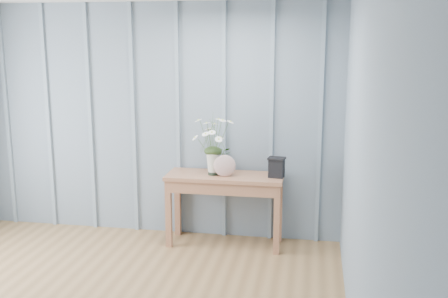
% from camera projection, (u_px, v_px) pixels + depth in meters
% --- Properties ---
extents(room_shell, '(4.00, 4.50, 2.50)m').
position_uv_depth(room_shell, '(104.00, 55.00, 4.22)').
color(room_shell, gray).
rests_on(room_shell, ground).
extents(sideboard, '(1.20, 0.45, 0.75)m').
position_uv_depth(sideboard, '(225.00, 185.00, 5.40)').
color(sideboard, '#925E41').
rests_on(sideboard, ground).
extents(daisy_vase, '(0.45, 0.35, 0.64)m').
position_uv_depth(daisy_vase, '(213.00, 136.00, 5.30)').
color(daisy_vase, black).
rests_on(daisy_vase, sideboard).
extents(spider_plant, '(0.28, 0.25, 0.26)m').
position_uv_depth(spider_plant, '(220.00, 159.00, 5.50)').
color(spider_plant, '#1F3214').
rests_on(spider_plant, sideboard).
extents(felt_disc_vessel, '(0.23, 0.09, 0.22)m').
position_uv_depth(felt_disc_vessel, '(225.00, 166.00, 5.28)').
color(felt_disc_vessel, '#91515A').
rests_on(felt_disc_vessel, sideboard).
extents(carved_box, '(0.18, 0.15, 0.20)m').
position_uv_depth(carved_box, '(277.00, 167.00, 5.26)').
color(carved_box, black).
rests_on(carved_box, sideboard).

